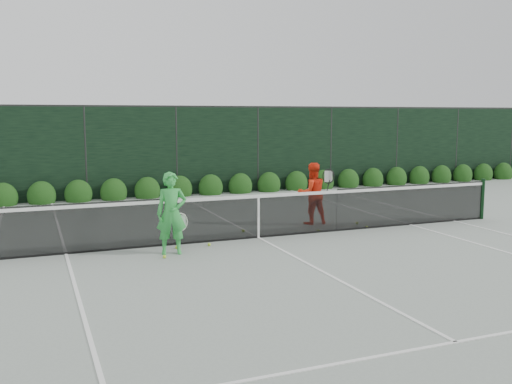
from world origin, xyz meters
name	(u,v)px	position (x,y,z in m)	size (l,w,h in m)	color
ground	(258,238)	(0.00, 0.00, 0.00)	(80.00, 80.00, 0.00)	gray
tennis_net	(257,215)	(-0.02, 0.00, 0.53)	(12.90, 0.10, 1.07)	black
player_woman	(172,213)	(-2.14, -0.73, 0.81)	(0.68, 0.49, 1.63)	green
player_man	(312,193)	(1.88, 1.05, 0.78)	(0.90, 0.65, 1.55)	#FF3415
court_lines	(258,238)	(0.00, 0.00, 0.01)	(11.03, 23.83, 0.01)	white
windscreen_fence	(316,185)	(0.00, -2.71, 1.51)	(32.00, 21.07, 3.06)	black
hedge_row	(180,189)	(0.00, 7.15, 0.23)	(31.66, 0.65, 0.94)	black
tennis_balls	(269,236)	(0.23, -0.06, 0.03)	(5.35, 1.82, 0.07)	#B9E232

